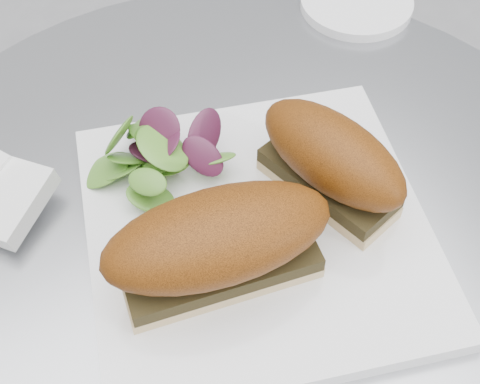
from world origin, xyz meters
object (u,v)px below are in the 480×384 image
object	(u,v)px
plate	(258,230)
saucer	(356,3)
sandwich_right	(332,160)
sandwich_left	(218,243)

from	to	relation	value
plate	saucer	distance (m)	0.34
plate	sandwich_right	distance (m)	0.09
sandwich_left	saucer	distance (m)	0.40
plate	saucer	world-z (taller)	plate
sandwich_left	saucer	bearing A→B (deg)	48.54
sandwich_left	sandwich_right	xyz separation A→B (m)	(0.12, 0.03, -0.00)
plate	sandwich_left	size ratio (longest dim) A/B	1.51
plate	sandwich_right	size ratio (longest dim) A/B	1.83
plate	sandwich_right	xyz separation A→B (m)	(0.07, 0.00, 0.05)
sandwich_right	saucer	xyz separation A→B (m)	(0.18, 0.23, -0.05)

